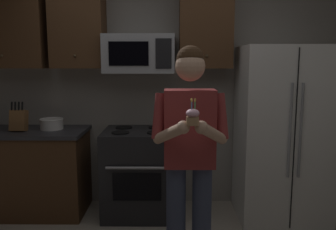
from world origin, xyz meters
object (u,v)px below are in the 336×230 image
object	(u,v)px
microwave	(139,54)
cupcake	(193,116)
refrigerator	(282,133)
oven_range	(140,172)
bowl_large_white	(52,124)
knife_block	(19,120)
person	(190,149)

from	to	relation	value
microwave	cupcake	xyz separation A→B (m)	(0.47, -1.53, -0.43)
microwave	refrigerator	distance (m)	1.72
oven_range	cupcake	xyz separation A→B (m)	(0.47, -1.41, 0.83)
bowl_large_white	cupcake	xyz separation A→B (m)	(1.42, -1.48, 0.31)
knife_block	bowl_large_white	distance (m)	0.33
knife_block	bowl_large_white	xyz separation A→B (m)	(0.31, 0.10, -0.05)
person	microwave	bearing A→B (deg)	111.58
oven_range	refrigerator	bearing A→B (deg)	-1.50
person	knife_block	bearing A→B (deg)	148.79
refrigerator	cupcake	bearing A→B (deg)	-126.83
oven_range	bowl_large_white	bearing A→B (deg)	175.94
cupcake	microwave	bearing A→B (deg)	107.24
refrigerator	person	bearing A→B (deg)	-134.58
microwave	bowl_large_white	bearing A→B (deg)	-176.86
oven_range	microwave	distance (m)	1.26
microwave	cupcake	size ratio (longest dim) A/B	4.26
microwave	person	bearing A→B (deg)	-68.42
knife_block	bowl_large_white	world-z (taller)	knife_block
oven_range	bowl_large_white	world-z (taller)	bowl_large_white
knife_block	person	world-z (taller)	person
oven_range	refrigerator	size ratio (longest dim) A/B	0.52
refrigerator	person	size ratio (longest dim) A/B	1.02
knife_block	cupcake	distance (m)	2.23
microwave	knife_block	distance (m)	1.44
bowl_large_white	cupcake	world-z (taller)	cupcake
oven_range	cupcake	size ratio (longest dim) A/B	5.36
refrigerator	bowl_large_white	size ratio (longest dim) A/B	7.23
microwave	bowl_large_white	world-z (taller)	microwave
person	oven_range	bearing A→B (deg)	113.71
oven_range	cupcake	bearing A→B (deg)	-71.39
person	refrigerator	bearing A→B (deg)	45.42
bowl_large_white	knife_block	bearing A→B (deg)	-162.74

